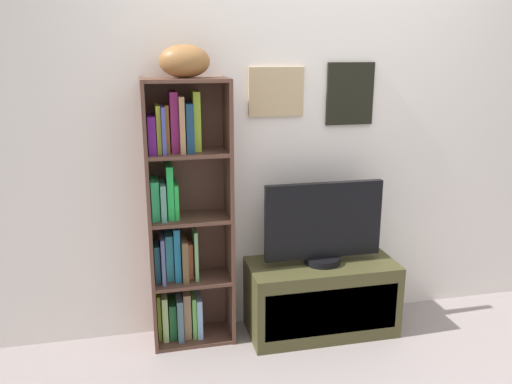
{
  "coord_description": "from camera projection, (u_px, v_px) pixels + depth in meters",
  "views": [
    {
      "loc": [
        -1.0,
        -1.89,
        1.7
      ],
      "look_at": [
        -0.38,
        0.85,
        0.94
      ],
      "focal_mm": 36.46,
      "sensor_mm": 36.0,
      "label": 1
    }
  ],
  "objects": [
    {
      "name": "back_wall",
      "position": [
        307.0,
        142.0,
        3.2
      ],
      "size": [
        4.8,
        0.08,
        2.31
      ],
      "color": "silver",
      "rests_on": "ground"
    },
    {
      "name": "bookshelf",
      "position": [
        182.0,
        220.0,
        3.01
      ],
      "size": [
        0.48,
        0.27,
        1.56
      ],
      "color": "brown",
      "rests_on": "ground"
    },
    {
      "name": "television",
      "position": [
        324.0,
        224.0,
        3.1
      ],
      "size": [
        0.72,
        0.22,
        0.5
      ],
      "color": "black",
      "rests_on": "tv_stand"
    },
    {
      "name": "football",
      "position": [
        184.0,
        61.0,
        2.76
      ],
      "size": [
        0.29,
        0.21,
        0.18
      ],
      "primitive_type": "ellipsoid",
      "rotation": [
        0.0,
        0.0,
        -0.12
      ],
      "color": "#905F32",
      "rests_on": "bookshelf"
    },
    {
      "name": "tv_stand",
      "position": [
        321.0,
        297.0,
        3.22
      ],
      "size": [
        0.9,
        0.41,
        0.45
      ],
      "color": "#434022",
      "rests_on": "ground"
    }
  ]
}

